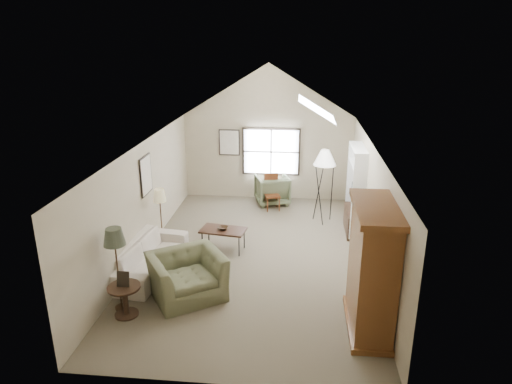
# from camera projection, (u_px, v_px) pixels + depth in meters

# --- Properties ---
(room_shell) EXTENTS (5.01, 8.01, 4.00)m
(room_shell) POSITION_uv_depth(u_px,v_px,m) (254.00, 114.00, 9.22)
(room_shell) COLOR #685E4A
(room_shell) RESTS_ON ground
(window) EXTENTS (1.72, 0.08, 1.42)m
(window) POSITION_uv_depth(u_px,v_px,m) (271.00, 152.00, 13.51)
(window) COLOR black
(window) RESTS_ON room_shell
(skylight) EXTENTS (0.80, 1.20, 0.52)m
(skylight) POSITION_uv_depth(u_px,v_px,m) (317.00, 108.00, 9.94)
(skylight) COLOR white
(skylight) RESTS_ON room_shell
(wall_art) EXTENTS (1.97, 3.71, 0.88)m
(wall_art) POSITION_uv_depth(u_px,v_px,m) (189.00, 158.00, 11.70)
(wall_art) COLOR black
(wall_art) RESTS_ON room_shell
(armoire) EXTENTS (0.60, 1.50, 2.20)m
(armoire) POSITION_uv_depth(u_px,v_px,m) (372.00, 269.00, 7.44)
(armoire) COLOR brown
(armoire) RESTS_ON ground
(tv_alcove) EXTENTS (0.32, 1.30, 2.10)m
(tv_alcove) POSITION_uv_depth(u_px,v_px,m) (356.00, 189.00, 11.17)
(tv_alcove) COLOR white
(tv_alcove) RESTS_ON ground
(media_console) EXTENTS (0.34, 1.18, 0.60)m
(media_console) POSITION_uv_depth(u_px,v_px,m) (352.00, 221.00, 11.45)
(media_console) COLOR #382316
(media_console) RESTS_ON ground
(tv_panel) EXTENTS (0.05, 0.90, 0.55)m
(tv_panel) POSITION_uv_depth(u_px,v_px,m) (354.00, 198.00, 11.25)
(tv_panel) COLOR black
(tv_panel) RESTS_ON media_console
(sofa) EXTENTS (1.18, 2.40, 0.67)m
(sofa) POSITION_uv_depth(u_px,v_px,m) (149.00, 256.00, 9.52)
(sofa) COLOR beige
(sofa) RESTS_ON ground
(armchair_near) EXTENTS (1.72, 1.67, 0.85)m
(armchair_near) POSITION_uv_depth(u_px,v_px,m) (187.00, 276.00, 8.58)
(armchair_near) COLOR #636446
(armchair_near) RESTS_ON ground
(armchair_far) EXTENTS (1.14, 1.16, 0.85)m
(armchair_far) POSITION_uv_depth(u_px,v_px,m) (272.00, 190.00, 13.39)
(armchair_far) COLOR #65704E
(armchair_far) RESTS_ON ground
(coffee_table) EXTENTS (1.09, 0.71, 0.52)m
(coffee_table) POSITION_uv_depth(u_px,v_px,m) (223.00, 240.00, 10.49)
(coffee_table) COLOR #3B2218
(coffee_table) RESTS_ON ground
(bowl) EXTENTS (0.28, 0.28, 0.06)m
(bowl) POSITION_uv_depth(u_px,v_px,m) (223.00, 228.00, 10.40)
(bowl) COLOR #342615
(bowl) RESTS_ON coffee_table
(side_table) EXTENTS (0.65, 0.65, 0.58)m
(side_table) POSITION_uv_depth(u_px,v_px,m) (125.00, 301.00, 8.02)
(side_table) COLOR #372016
(side_table) RESTS_ON ground
(side_chair) EXTENTS (0.50, 0.50, 1.03)m
(side_chair) POSITION_uv_depth(u_px,v_px,m) (272.00, 192.00, 12.87)
(side_chair) COLOR #652E16
(side_chair) RESTS_ON ground
(tripod_lamp) EXTENTS (0.77, 0.77, 2.01)m
(tripod_lamp) POSITION_uv_depth(u_px,v_px,m) (324.00, 186.00, 11.86)
(tripod_lamp) COLOR white
(tripod_lamp) RESTS_ON ground
(dark_lamp) EXTENTS (0.43, 0.43, 1.61)m
(dark_lamp) POSITION_uv_depth(u_px,v_px,m) (118.00, 269.00, 8.06)
(dark_lamp) COLOR #292E20
(dark_lamp) RESTS_ON ground
(tan_lamp) EXTENTS (0.32, 0.32, 1.45)m
(tan_lamp) POSITION_uv_depth(u_px,v_px,m) (161.00, 218.00, 10.53)
(tan_lamp) COLOR tan
(tan_lamp) RESTS_ON ground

